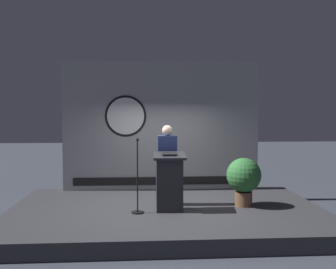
% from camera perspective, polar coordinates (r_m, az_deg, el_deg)
% --- Properties ---
extents(ground_plane, '(40.00, 40.00, 0.00)m').
position_cam_1_polar(ground_plane, '(7.99, -0.27, -13.07)').
color(ground_plane, '#383D47').
extents(stage_platform, '(6.40, 4.00, 0.30)m').
position_cam_1_polar(stage_platform, '(7.95, -0.27, -12.03)').
color(stage_platform, '#333338').
rests_on(stage_platform, ground).
extents(banner_display, '(4.95, 0.12, 3.22)m').
position_cam_1_polar(banner_display, '(9.51, -1.07, 1.23)').
color(banner_display, '#9E9EA3').
rests_on(banner_display, stage_platform).
extents(podium, '(0.64, 0.50, 1.17)m').
position_cam_1_polar(podium, '(7.55, 0.20, -7.20)').
color(podium, '#26262B').
rests_on(podium, stage_platform).
extents(speaker_person, '(0.40, 0.26, 1.69)m').
position_cam_1_polar(speaker_person, '(7.98, -0.11, -4.53)').
color(speaker_person, black).
rests_on(speaker_person, stage_platform).
extents(microphone_stand, '(0.24, 0.47, 1.46)m').
position_cam_1_polar(microphone_stand, '(7.44, -4.65, -7.92)').
color(microphone_stand, black).
rests_on(microphone_stand, stage_platform).
extents(potted_plant, '(0.72, 0.72, 1.01)m').
position_cam_1_polar(potted_plant, '(8.07, 11.42, -6.38)').
color(potted_plant, brown).
rests_on(potted_plant, stage_platform).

